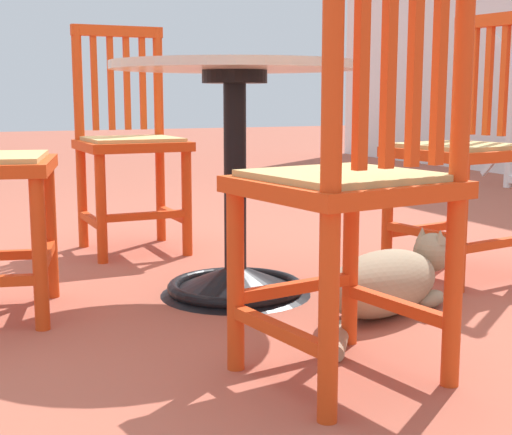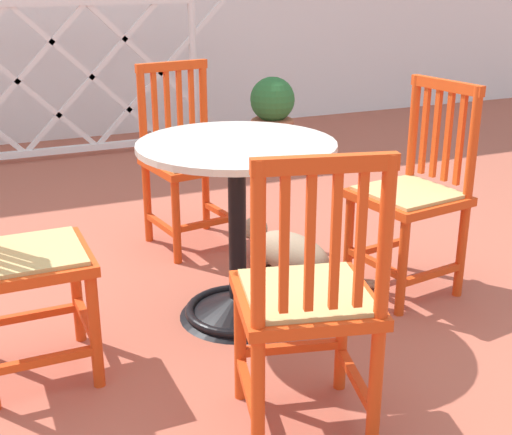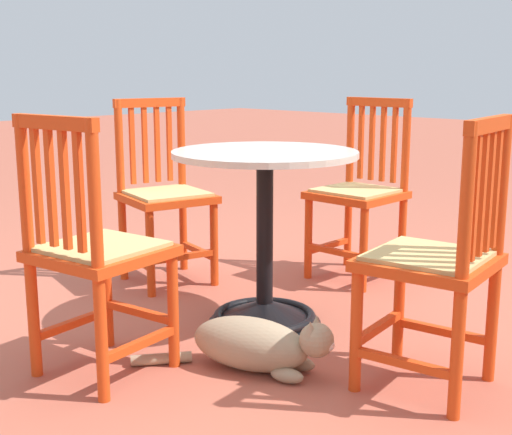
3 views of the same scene
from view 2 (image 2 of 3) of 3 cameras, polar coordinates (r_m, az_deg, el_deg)
ground_plane at (r=2.78m, az=-0.62°, el=-9.22°), size 24.00×24.00×0.00m
lattice_fence_panel at (r=5.28m, az=-19.00°, el=10.53°), size 3.16×0.06×1.18m
cafe_table at (r=2.77m, az=-1.52°, el=-2.80°), size 0.76×0.76×0.73m
orange_chair_facing_out at (r=3.03m, az=12.76°, el=1.75°), size 0.45×0.45×0.91m
orange_chair_at_corner at (r=3.49m, az=-5.61°, el=4.56°), size 0.45×0.45×0.91m
orange_chair_tucked_in at (r=2.44m, az=-18.86°, el=-3.35°), size 0.40×0.40×0.91m
orange_chair_by_planter at (r=2.03m, az=4.25°, el=-7.02°), size 0.49×0.49×0.91m
tabby_cat at (r=3.26m, az=2.51°, el=-2.78°), size 0.46×0.65×0.23m
terracotta_planter at (r=5.04m, az=1.35°, el=8.20°), size 0.32×0.32×0.62m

